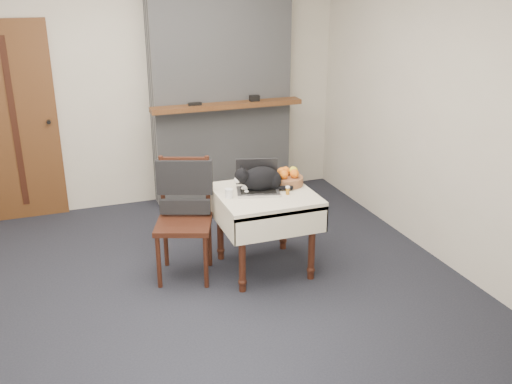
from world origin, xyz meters
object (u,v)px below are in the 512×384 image
at_px(laptop, 257,183).
at_px(pill_bottle, 288,190).
at_px(door, 15,123).
at_px(cat, 261,179).
at_px(chair, 184,201).
at_px(side_table, 265,205).
at_px(cream_jar, 229,193).
at_px(fruit_basket, 288,178).

height_order(laptop, pill_bottle, laptop).
distance_m(door, cat, 2.68).
height_order(laptop, cat, laptop).
height_order(laptop, chair, chair).
bearing_deg(side_table, chair, 162.87).
bearing_deg(cat, laptop, 148.14).
bearing_deg(cream_jar, fruit_basket, 12.00).
height_order(cream_jar, pill_bottle, cream_jar).
bearing_deg(fruit_basket, chair, 174.16).
bearing_deg(cat, fruit_basket, 10.00).
height_order(cat, chair, chair).
bearing_deg(side_table, laptop, 122.51).
bearing_deg(fruit_basket, side_table, -157.39).
relative_size(cat, fruit_basket, 1.90).
height_order(door, cat, door).
xyz_separation_m(door, cream_jar, (1.61, -1.93, -0.26)).
bearing_deg(fruit_basket, cream_jar, -168.00).
bearing_deg(chair, cream_jar, -13.23).
xyz_separation_m(door, pill_bottle, (2.08, -2.03, -0.26)).
bearing_deg(pill_bottle, cream_jar, 168.65).
relative_size(door, pill_bottle, 28.50).
bearing_deg(fruit_basket, pill_bottle, -113.31).
bearing_deg(door, cat, -44.39).
relative_size(laptop, chair, 0.41).
bearing_deg(door, fruit_basket, -39.84).
bearing_deg(door, cream_jar, -50.18).
height_order(laptop, fruit_basket, laptop).
bearing_deg(cream_jar, side_table, 2.80).
xyz_separation_m(side_table, laptop, (-0.04, 0.06, 0.18)).
bearing_deg(side_table, door, 135.09).
bearing_deg(chair, door, 146.96).
bearing_deg(door, pill_bottle, -44.24).
relative_size(side_table, cream_jar, 10.50).
distance_m(cat, cream_jar, 0.31).
relative_size(side_table, pill_bottle, 11.11).
bearing_deg(cream_jar, pill_bottle, -11.35).
xyz_separation_m(pill_bottle, fruit_basket, (0.09, 0.21, 0.02)).
distance_m(side_table, laptop, 0.19).
height_order(cream_jar, chair, chair).
height_order(door, side_table, door).
bearing_deg(laptop, cat, -14.61).
xyz_separation_m(side_table, chair, (-0.63, 0.19, 0.05)).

